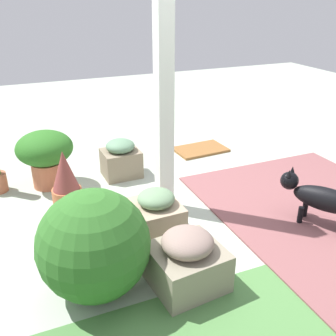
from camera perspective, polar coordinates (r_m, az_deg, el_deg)
ground_plane at (r=3.62m, az=3.97°, el=-5.25°), size 12.00×12.00×0.00m
brick_path at (r=3.68m, az=22.72°, el=-6.64°), size 1.80×2.40×0.02m
porch_pillar at (r=3.15m, az=-0.62°, el=10.83°), size 0.13×0.13×2.10m
stone_planter_nearest at (r=4.10m, az=-6.98°, el=1.36°), size 0.39×0.34×0.41m
stone_planter_mid at (r=3.09m, az=-1.74°, el=-6.98°), size 0.37×0.41×0.40m
stone_planter_far at (r=2.61m, az=2.83°, el=-13.61°), size 0.50×0.48×0.42m
round_shrub at (r=2.50m, az=-10.92°, el=-11.12°), size 0.72×0.72×0.72m
terracotta_pot_broad at (r=3.98m, az=-17.73°, el=2.12°), size 0.55×0.55×0.57m
terracotta_pot_spiky at (r=3.47m, az=-14.87°, el=-2.28°), size 0.26×0.26×0.59m
dog at (r=3.40m, az=21.65°, el=-4.07°), size 0.47×0.63×0.46m
doormat at (r=4.81m, az=4.82°, el=2.76°), size 0.65×0.44×0.03m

